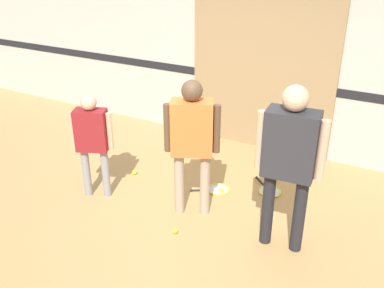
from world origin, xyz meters
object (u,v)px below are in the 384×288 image
object	(u,v)px
person_student_left	(92,135)
tennis_ball_near_instructor	(175,231)
tennis_ball_by_spare_racket	(222,190)
racket_second_spare	(269,191)
person_student_right	(290,153)
tennis_ball_stray_left	(204,202)
tennis_ball_stray_right	(134,172)
racket_spare_on_floor	(217,190)
person_instructor	(192,135)

from	to	relation	value
person_student_left	tennis_ball_near_instructor	size ratio (longest dim) A/B	19.96
tennis_ball_near_instructor	tennis_ball_by_spare_racket	world-z (taller)	same
racket_second_spare	person_student_right	bearing A→B (deg)	157.65
racket_second_spare	tennis_ball_stray_left	size ratio (longest dim) A/B	7.56
person_student_right	tennis_ball_stray_right	xyz separation A→B (m)	(-2.21, 0.48, -1.04)
racket_spare_on_floor	tennis_ball_by_spare_racket	distance (m)	0.08
racket_spare_on_floor	tennis_ball_near_instructor	size ratio (longest dim) A/B	7.67
tennis_ball_by_spare_racket	tennis_ball_near_instructor	bearing A→B (deg)	-95.02
tennis_ball_stray_left	person_instructor	bearing A→B (deg)	-107.06
racket_spare_on_floor	tennis_ball_by_spare_racket	xyz separation A→B (m)	(0.07, -0.02, 0.02)
racket_spare_on_floor	tennis_ball_stray_right	size ratio (longest dim) A/B	7.67
tennis_ball_stray_right	tennis_ball_stray_left	bearing A→B (deg)	-9.57
tennis_ball_stray_left	racket_spare_on_floor	bearing A→B (deg)	91.58
tennis_ball_near_instructor	tennis_ball_by_spare_racket	bearing A→B (deg)	84.98
person_student_left	racket_spare_on_floor	distance (m)	1.70
person_student_left	tennis_ball_by_spare_racket	distance (m)	1.73
tennis_ball_near_instructor	tennis_ball_stray_right	distance (m)	1.43
racket_spare_on_floor	tennis_ball_stray_left	world-z (taller)	tennis_ball_stray_left
racket_second_spare	tennis_ball_stray_right	bearing A→B (deg)	57.27
person_student_right	tennis_ball_by_spare_racket	size ratio (longest dim) A/B	26.34
racket_spare_on_floor	racket_second_spare	xyz separation A→B (m)	(0.59, 0.30, 0.00)
person_instructor	person_student_right	bearing A→B (deg)	-29.95
person_student_left	tennis_ball_stray_left	xyz separation A→B (m)	(1.27, 0.44, -0.78)
racket_second_spare	tennis_ball_by_spare_racket	world-z (taller)	tennis_ball_by_spare_racket
tennis_ball_stray_right	person_student_right	bearing A→B (deg)	-12.31
person_student_right	tennis_ball_near_instructor	distance (m)	1.53
person_student_right	tennis_ball_by_spare_racket	bearing A→B (deg)	-38.53
tennis_ball_by_spare_racket	tennis_ball_stray_left	xyz separation A→B (m)	(-0.06, -0.35, 0.00)
person_student_left	tennis_ball_stray_left	bearing A→B (deg)	-4.25
tennis_ball_near_instructor	person_student_right	bearing A→B (deg)	19.03
tennis_ball_stray_left	tennis_ball_stray_right	distance (m)	1.19
racket_spare_on_floor	tennis_ball_stray_right	world-z (taller)	tennis_ball_stray_right
racket_spare_on_floor	tennis_ball_stray_right	bearing A→B (deg)	-24.65
person_student_left	tennis_ball_near_instructor	xyz separation A→B (m)	(1.24, -0.21, -0.78)
person_instructor	tennis_ball_stray_left	xyz separation A→B (m)	(0.06, 0.20, -0.96)
person_instructor	tennis_ball_stray_left	distance (m)	0.98
person_instructor	tennis_ball_stray_left	bearing A→B (deg)	47.44
person_student_right	racket_spare_on_floor	distance (m)	1.63
person_student_left	person_student_right	size ratio (longest dim) A/B	0.76
tennis_ball_near_instructor	person_instructor	bearing A→B (deg)	94.81
racket_second_spare	tennis_ball_stray_right	distance (m)	1.82
racket_second_spare	tennis_ball_stray_right	xyz separation A→B (m)	(-1.75, -0.47, 0.02)
person_instructor	person_student_right	xyz separation A→B (m)	(1.10, -0.09, 0.09)
person_instructor	tennis_ball_stray_right	world-z (taller)	person_instructor
racket_spare_on_floor	tennis_ball_stray_right	xyz separation A→B (m)	(-1.16, -0.17, 0.02)
person_instructor	tennis_ball_near_instructor	size ratio (longest dim) A/B	24.24
person_instructor	tennis_ball_by_spare_racket	xyz separation A→B (m)	(0.13, 0.55, -0.96)
person_student_right	racket_second_spare	xyz separation A→B (m)	(-0.45, 0.95, -1.07)
tennis_ball_near_instructor	racket_second_spare	bearing A→B (deg)	65.45
racket_second_spare	tennis_ball_by_spare_racket	distance (m)	0.61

